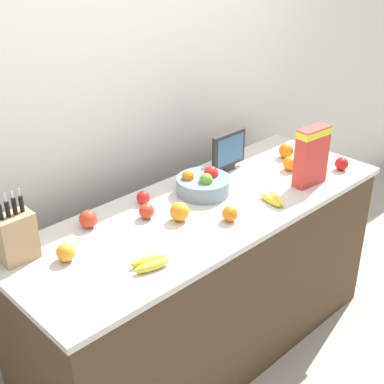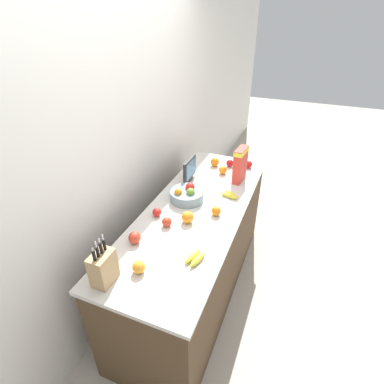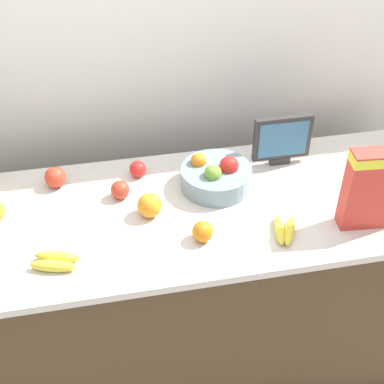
{
  "view_description": "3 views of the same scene",
  "coord_description": "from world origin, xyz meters",
  "px_view_note": "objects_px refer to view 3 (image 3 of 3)",
  "views": [
    {
      "loc": [
        -1.62,
        -1.57,
        2.14
      ],
      "look_at": [
        -0.05,
        0.04,
        0.98
      ],
      "focal_mm": 50.0,
      "sensor_mm": 36.0,
      "label": 1
    },
    {
      "loc": [
        -1.78,
        -0.68,
        2.24
      ],
      "look_at": [
        0.02,
        0.04,
        1.03
      ],
      "focal_mm": 28.0,
      "sensor_mm": 36.0,
      "label": 2
    },
    {
      "loc": [
        -0.32,
        -1.47,
        2.19
      ],
      "look_at": [
        -0.03,
        -0.02,
        0.99
      ],
      "focal_mm": 50.0,
      "sensor_mm": 36.0,
      "label": 3
    }
  ],
  "objects_px": {
    "banana_bunch_right": "(285,230)",
    "apple_by_knife_block": "(55,177)",
    "orange_front_left": "(377,160)",
    "orange_mid_left": "(203,232)",
    "fruit_bowl": "(216,176)",
    "orange_back_center": "(361,183)",
    "orange_by_cereal": "(150,205)",
    "apple_near_bananas": "(138,169)",
    "cereal_box": "(373,186)",
    "banana_bunch_left": "(55,261)",
    "small_monitor": "(282,139)",
    "apple_front": "(120,190)"
  },
  "relations": [
    {
      "from": "banana_bunch_right",
      "to": "apple_by_knife_block",
      "type": "xyz_separation_m",
      "value": [
        -0.78,
        0.43,
        0.02
      ]
    },
    {
      "from": "orange_front_left",
      "to": "orange_mid_left",
      "type": "bearing_deg",
      "value": -161.02
    },
    {
      "from": "apple_by_knife_block",
      "to": "fruit_bowl",
      "type": "bearing_deg",
      "value": -11.3
    },
    {
      "from": "apple_by_knife_block",
      "to": "orange_back_center",
      "type": "distance_m",
      "value": 1.17
    },
    {
      "from": "orange_by_cereal",
      "to": "fruit_bowl",
      "type": "bearing_deg",
      "value": 23.52
    },
    {
      "from": "apple_near_bananas",
      "to": "orange_mid_left",
      "type": "relative_size",
      "value": 0.89
    },
    {
      "from": "orange_front_left",
      "to": "orange_back_center",
      "type": "bearing_deg",
      "value": -135.96
    },
    {
      "from": "cereal_box",
      "to": "banana_bunch_left",
      "type": "xyz_separation_m",
      "value": [
        -1.08,
        -0.0,
        -0.15
      ]
    },
    {
      "from": "small_monitor",
      "to": "apple_near_bananas",
      "type": "relative_size",
      "value": 3.57
    },
    {
      "from": "apple_front",
      "to": "orange_back_center",
      "type": "height_order",
      "value": "orange_back_center"
    },
    {
      "from": "banana_bunch_right",
      "to": "orange_front_left",
      "type": "relative_size",
      "value": 1.92
    },
    {
      "from": "fruit_bowl",
      "to": "orange_mid_left",
      "type": "bearing_deg",
      "value": -111.73
    },
    {
      "from": "small_monitor",
      "to": "orange_mid_left",
      "type": "distance_m",
      "value": 0.56
    },
    {
      "from": "small_monitor",
      "to": "apple_by_knife_block",
      "type": "relative_size",
      "value": 2.86
    },
    {
      "from": "apple_front",
      "to": "orange_back_center",
      "type": "distance_m",
      "value": 0.91
    },
    {
      "from": "cereal_box",
      "to": "banana_bunch_left",
      "type": "distance_m",
      "value": 1.09
    },
    {
      "from": "small_monitor",
      "to": "banana_bunch_right",
      "type": "height_order",
      "value": "small_monitor"
    },
    {
      "from": "apple_by_knife_block",
      "to": "orange_by_cereal",
      "type": "xyz_separation_m",
      "value": [
        0.33,
        -0.24,
        0.0
      ]
    },
    {
      "from": "banana_bunch_left",
      "to": "apple_front",
      "type": "distance_m",
      "value": 0.39
    },
    {
      "from": "cereal_box",
      "to": "orange_back_center",
      "type": "distance_m",
      "value": 0.22
    },
    {
      "from": "banana_bunch_right",
      "to": "orange_back_center",
      "type": "bearing_deg",
      "value": 25.4
    },
    {
      "from": "cereal_box",
      "to": "apple_by_knife_block",
      "type": "bearing_deg",
      "value": 163.46
    },
    {
      "from": "small_monitor",
      "to": "apple_by_knife_block",
      "type": "bearing_deg",
      "value": 178.4
    },
    {
      "from": "banana_bunch_right",
      "to": "orange_mid_left",
      "type": "bearing_deg",
      "value": 174.81
    },
    {
      "from": "small_monitor",
      "to": "cereal_box",
      "type": "relative_size",
      "value": 0.76
    },
    {
      "from": "orange_front_left",
      "to": "orange_mid_left",
      "type": "xyz_separation_m",
      "value": [
        -0.77,
        -0.27,
        -0.01
      ]
    },
    {
      "from": "fruit_bowl",
      "to": "orange_back_center",
      "type": "xyz_separation_m",
      "value": [
        0.53,
        -0.14,
        -0.01
      ]
    },
    {
      "from": "apple_by_knife_block",
      "to": "orange_front_left",
      "type": "xyz_separation_m",
      "value": [
        1.27,
        -0.14,
        0.0
      ]
    },
    {
      "from": "small_monitor",
      "to": "banana_bunch_right",
      "type": "distance_m",
      "value": 0.43
    },
    {
      "from": "banana_bunch_left",
      "to": "orange_by_cereal",
      "type": "relative_size",
      "value": 1.91
    },
    {
      "from": "apple_by_knife_block",
      "to": "orange_back_center",
      "type": "bearing_deg",
      "value": -12.76
    },
    {
      "from": "small_monitor",
      "to": "orange_back_center",
      "type": "relative_size",
      "value": 3.0
    },
    {
      "from": "orange_mid_left",
      "to": "apple_near_bananas",
      "type": "bearing_deg",
      "value": 113.43
    },
    {
      "from": "banana_bunch_left",
      "to": "apple_by_knife_block",
      "type": "height_order",
      "value": "apple_by_knife_block"
    },
    {
      "from": "banana_bunch_left",
      "to": "apple_near_bananas",
      "type": "bearing_deg",
      "value": 53.48
    },
    {
      "from": "banana_bunch_left",
      "to": "orange_back_center",
      "type": "height_order",
      "value": "orange_back_center"
    },
    {
      "from": "orange_back_center",
      "to": "orange_mid_left",
      "type": "height_order",
      "value": "orange_back_center"
    },
    {
      "from": "apple_by_knife_block",
      "to": "orange_mid_left",
      "type": "xyz_separation_m",
      "value": [
        0.49,
        -0.4,
        -0.0
      ]
    },
    {
      "from": "cereal_box",
      "to": "apple_front",
      "type": "relative_size",
      "value": 4.32
    },
    {
      "from": "cereal_box",
      "to": "apple_near_bananas",
      "type": "distance_m",
      "value": 0.88
    },
    {
      "from": "apple_by_knife_block",
      "to": "orange_front_left",
      "type": "relative_size",
      "value": 0.96
    },
    {
      "from": "fruit_bowl",
      "to": "cereal_box",
      "type": "bearing_deg",
      "value": -33.34
    },
    {
      "from": "cereal_box",
      "to": "apple_near_bananas",
      "type": "bearing_deg",
      "value": 155.53
    },
    {
      "from": "apple_front",
      "to": "cereal_box",
      "type": "bearing_deg",
      "value": -20.34
    },
    {
      "from": "banana_bunch_left",
      "to": "fruit_bowl",
      "type": "bearing_deg",
      "value": 26.92
    },
    {
      "from": "apple_near_bananas",
      "to": "cereal_box",
      "type": "bearing_deg",
      "value": -29.71
    },
    {
      "from": "banana_bunch_right",
      "to": "cereal_box",
      "type": "bearing_deg",
      "value": -0.04
    },
    {
      "from": "orange_front_left",
      "to": "apple_near_bananas",
      "type": "bearing_deg",
      "value": 171.54
    },
    {
      "from": "apple_near_bananas",
      "to": "apple_front",
      "type": "xyz_separation_m",
      "value": [
        -0.08,
        -0.12,
        0.0
      ]
    },
    {
      "from": "fruit_bowl",
      "to": "apple_near_bananas",
      "type": "bearing_deg",
      "value": 156.8
    }
  ]
}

